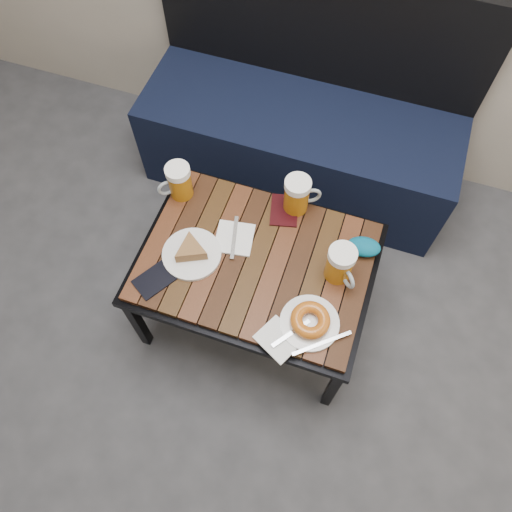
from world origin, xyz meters
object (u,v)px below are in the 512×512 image
(plate_pie, at_px, (191,252))
(passport_burgundy, at_px, (284,210))
(beer_mug_right, at_px, (340,264))
(beer_mug_centre, at_px, (298,195))
(cafe_table, at_px, (256,265))
(knit_pouch, at_px, (364,247))
(plate_bagel, at_px, (310,322))
(passport_navy, at_px, (154,280))
(bench, at_px, (300,137))
(beer_mug_left, at_px, (179,181))

(plate_pie, distance_m, passport_burgundy, 0.38)
(beer_mug_right, relative_size, passport_burgundy, 1.11)
(beer_mug_centre, bearing_deg, cafe_table, -131.46)
(passport_burgundy, bearing_deg, knit_pouch, -26.42)
(plate_bagel, relative_size, passport_navy, 1.82)
(bench, xyz_separation_m, passport_navy, (-0.26, -0.96, 0.20))
(plate_pie, height_order, passport_burgundy, plate_pie)
(beer_mug_left, bearing_deg, passport_navy, 56.10)
(passport_navy, bearing_deg, knit_pouch, 59.24)
(knit_pouch, bearing_deg, passport_burgundy, 167.38)
(plate_bagel, xyz_separation_m, knit_pouch, (0.10, 0.33, 0.00))
(beer_mug_right, bearing_deg, plate_bagel, -56.51)
(bench, distance_m, knit_pouch, 0.76)
(passport_burgundy, bearing_deg, beer_mug_centre, 26.61)
(beer_mug_left, distance_m, beer_mug_right, 0.66)
(plate_pie, relative_size, passport_burgundy, 1.51)
(beer_mug_centre, bearing_deg, passport_burgundy, -166.00)
(beer_mug_centre, xyz_separation_m, passport_burgundy, (-0.04, -0.03, -0.07))
(passport_burgundy, relative_size, knit_pouch, 1.16)
(passport_navy, distance_m, knit_pouch, 0.75)
(beer_mug_centre, distance_m, passport_burgundy, 0.09)
(cafe_table, height_order, beer_mug_left, beer_mug_left)
(bench, xyz_separation_m, plate_pie, (-0.17, -0.82, 0.22))
(beer_mug_left, xyz_separation_m, plate_bagel, (0.61, -0.35, -0.05))
(beer_mug_right, bearing_deg, passport_burgundy, -172.37)
(plate_bagel, height_order, passport_navy, plate_bagel)
(cafe_table, distance_m, beer_mug_right, 0.31)
(passport_navy, bearing_deg, beer_mug_centre, 81.30)
(cafe_table, relative_size, plate_bagel, 3.49)
(beer_mug_right, distance_m, passport_burgundy, 0.33)
(passport_navy, distance_m, passport_burgundy, 0.54)
(beer_mug_left, distance_m, plate_bagel, 0.70)
(beer_mug_centre, relative_size, beer_mug_right, 1.00)
(bench, relative_size, cafe_table, 1.67)
(beer_mug_centre, bearing_deg, plate_bagel, -94.40)
(beer_mug_centre, relative_size, plate_bagel, 0.64)
(beer_mug_left, bearing_deg, plate_bagel, 107.74)
(cafe_table, distance_m, knit_pouch, 0.39)
(beer_mug_left, height_order, plate_pie, beer_mug_left)
(beer_mug_left, relative_size, plate_pie, 0.70)
(beer_mug_centre, distance_m, plate_pie, 0.43)
(beer_mug_left, bearing_deg, plate_pie, 78.48)
(cafe_table, distance_m, plate_pie, 0.24)
(cafe_table, bearing_deg, passport_burgundy, 81.80)
(beer_mug_right, xyz_separation_m, knit_pouch, (0.06, 0.12, -0.05))
(plate_bagel, xyz_separation_m, passport_navy, (-0.55, -0.02, -0.02))
(plate_bagel, bearing_deg, beer_mug_left, 149.96)
(bench, relative_size, beer_mug_centre, 9.03)
(beer_mug_left, distance_m, knit_pouch, 0.71)
(beer_mug_left, xyz_separation_m, passport_navy, (0.05, -0.37, -0.07))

